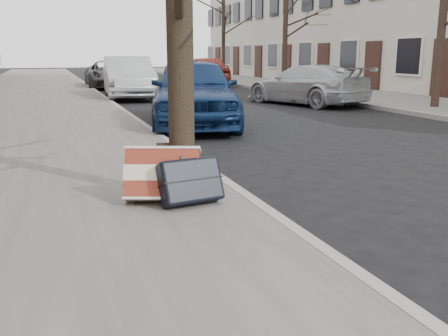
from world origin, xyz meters
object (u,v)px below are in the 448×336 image
object	(u,v)px
car_near_front	(193,91)
suitcase_navy	(190,181)
car_near_mid	(128,77)
suitcase_red	(163,175)

from	to	relation	value
car_near_front	suitcase_navy	bearing A→B (deg)	-93.13
suitcase_navy	car_near_mid	xyz separation A→B (m)	(1.57, 13.81, 0.39)
suitcase_red	car_near_front	size ratio (longest dim) A/B	0.16
suitcase_red	car_near_mid	distance (m)	13.77
car_near_mid	car_near_front	bearing A→B (deg)	-84.10
suitcase_red	suitcase_navy	xyz separation A→B (m)	(0.24, -0.17, -0.04)
suitcase_navy	car_near_mid	world-z (taller)	car_near_mid
suitcase_navy	car_near_front	xyz separation A→B (m)	(1.83, 6.20, 0.41)
suitcase_navy	car_near_front	distance (m)	6.48
car_near_front	suitcase_red	bearing A→B (deg)	-95.60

